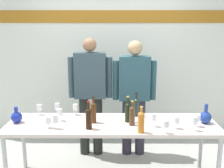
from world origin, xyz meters
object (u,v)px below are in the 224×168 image
at_px(wine_glass_right_0, 195,121).
at_px(wine_glass_right_4, 198,118).
at_px(wine_bottle_0, 89,117).
at_px(wine_bottle_1, 132,115).
at_px(wine_glass_left_5, 39,108).
at_px(wine_glass_right_2, 166,124).
at_px(display_table, 112,127).
at_px(wine_bottle_3, 93,111).
at_px(wine_glass_left_4, 55,119).
at_px(wine_glass_left_3, 75,108).
at_px(presenter_left, 90,89).
at_px(decanter_blue_left, 17,117).
at_px(wine_glass_right_3, 154,117).
at_px(wine_bottle_2, 128,111).
at_px(presenter_right, 134,91).
at_px(decanter_blue_right, 205,117).
at_px(wine_glass_right_1, 176,120).
at_px(wine_bottle_5, 136,106).
at_px(wine_bottle_4, 141,121).
at_px(wine_glass_left_1, 57,107).
at_px(wine_glass_left_0, 48,120).

height_order(wine_glass_right_0, wine_glass_right_4, wine_glass_right_0).
relative_size(wine_bottle_0, wine_bottle_1, 1.11).
bearing_deg(wine_glass_left_5, wine_glass_right_2, -21.12).
bearing_deg(wine_bottle_1, display_table, 163.21).
relative_size(wine_bottle_3, wine_glass_left_4, 1.95).
height_order(display_table, wine_glass_left_3, wine_glass_left_3).
bearing_deg(wine_glass_right_4, presenter_left, 146.87).
distance_m(wine_bottle_0, wine_glass_right_0, 1.16).
bearing_deg(decanter_blue_left, wine_glass_right_3, -4.01).
distance_m(wine_bottle_1, wine_bottle_2, 0.12).
xyz_separation_m(wine_glass_left_3, wine_glass_left_4, (-0.15, -0.47, 0.02)).
height_order(presenter_right, wine_bottle_0, presenter_right).
xyz_separation_m(wine_glass_left_3, wine_glass_right_0, (1.38, -0.52, 0.01)).
distance_m(decanter_blue_right, wine_glass_right_1, 0.42).
bearing_deg(wine_bottle_5, presenter_right, 88.91).
bearing_deg(wine_glass_left_3, decanter_blue_left, -156.46).
height_order(wine_bottle_4, wine_glass_right_1, wine_bottle_4).
distance_m(decanter_blue_left, wine_glass_left_1, 0.52).
height_order(decanter_blue_left, wine_glass_right_3, decanter_blue_left).
bearing_deg(wine_bottle_2, wine_glass_left_5, 167.80).
height_order(presenter_right, wine_glass_left_5, presenter_right).
bearing_deg(presenter_right, presenter_left, -180.00).
bearing_deg(presenter_left, wine_glass_right_0, -38.28).
distance_m(presenter_right, wine_bottle_5, 0.49).
distance_m(wine_bottle_4, wine_glass_left_5, 1.38).
distance_m(wine_glass_left_0, wine_glass_right_1, 1.43).
bearing_deg(wine_bottle_4, wine_glass_left_3, 144.01).
relative_size(decanter_blue_right, wine_glass_left_0, 1.79).
relative_size(wine_glass_right_1, wine_glass_right_3, 0.89).
bearing_deg(wine_glass_left_0, wine_bottle_2, 12.81).
bearing_deg(wine_bottle_0, wine_glass_right_3, 5.72).
bearing_deg(wine_bottle_0, display_table, 35.95).
distance_m(wine_glass_left_3, wine_glass_left_5, 0.46).
bearing_deg(wine_glass_left_1, display_table, -23.00).
bearing_deg(wine_glass_right_3, decanter_blue_right, 10.28).
xyz_separation_m(wine_bottle_4, wine_glass_right_4, (0.66, 0.18, -0.03)).
height_order(wine_bottle_4, wine_glass_right_2, wine_bottle_4).
bearing_deg(wine_glass_right_0, wine_glass_left_0, 177.76).
xyz_separation_m(presenter_left, wine_bottle_0, (0.06, -0.92, -0.10)).
xyz_separation_m(decanter_blue_right, wine_glass_right_1, (-0.38, -0.17, 0.02)).
height_order(wine_bottle_3, wine_glass_left_4, wine_bottle_3).
bearing_deg(wine_glass_right_3, wine_glass_left_5, 164.48).
height_order(decanter_blue_left, wine_bottle_0, wine_bottle_0).
bearing_deg(display_table, wine_glass_left_1, 157.00).
distance_m(presenter_right, wine_glass_left_4, 1.32).
relative_size(wine_glass_left_5, wine_glass_right_2, 0.95).
height_order(presenter_left, wine_glass_right_2, presenter_left).
relative_size(presenter_left, wine_glass_right_2, 11.82).
distance_m(decanter_blue_left, wine_glass_right_0, 2.05).
xyz_separation_m(wine_bottle_2, wine_glass_left_0, (-0.90, -0.20, -0.04)).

